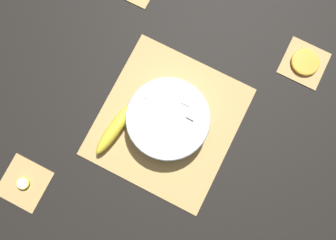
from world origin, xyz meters
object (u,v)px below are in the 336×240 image
(fruit_salad_bowl, at_px, (168,119))
(orange_slice_whole, at_px, (305,62))
(whole_banana, at_px, (115,128))
(banana_coin_single, at_px, (23,183))

(fruit_salad_bowl, bearing_deg, orange_slice_whole, 140.18)
(whole_banana, xyz_separation_m, orange_slice_whole, (-0.44, 0.42, -0.01))
(whole_banana, relative_size, orange_slice_whole, 2.15)
(fruit_salad_bowl, height_order, banana_coin_single, fruit_salad_bowl)
(whole_banana, bearing_deg, banana_coin_single, -32.23)
(fruit_salad_bowl, distance_m, banana_coin_single, 0.46)
(orange_slice_whole, bearing_deg, banana_coin_single, -39.71)
(orange_slice_whole, distance_m, banana_coin_single, 0.91)
(fruit_salad_bowl, relative_size, whole_banana, 1.30)
(orange_slice_whole, height_order, banana_coin_single, orange_slice_whole)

